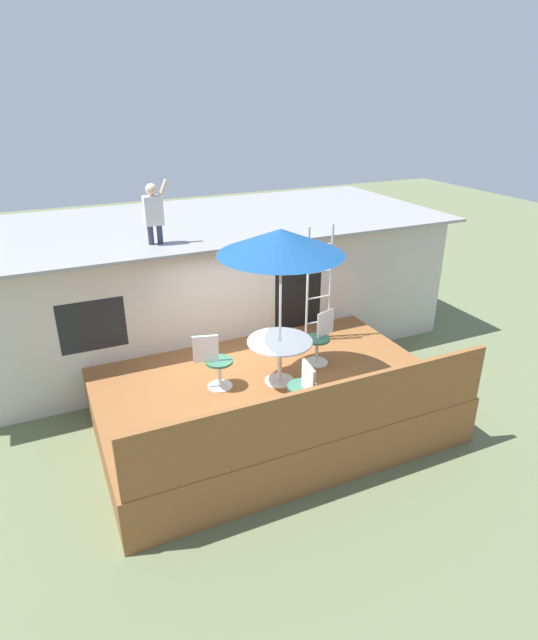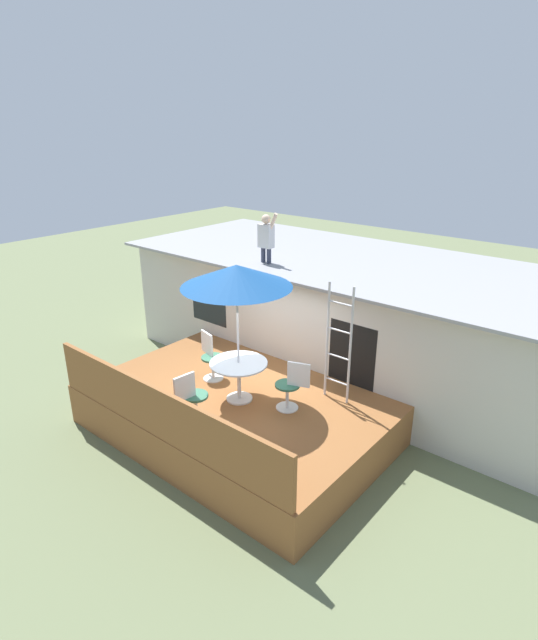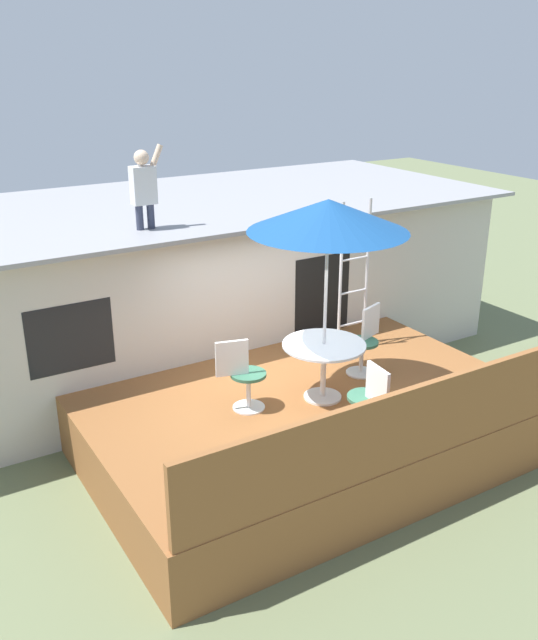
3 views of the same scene
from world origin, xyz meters
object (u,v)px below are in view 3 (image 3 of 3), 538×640
Objects in this scene: patio_umbrella at (328,216)px; patio_chair_near at (370,400)px; person_figure at (144,184)px; patio_chair_right at (365,341)px; patio_table at (324,356)px; step_ladder at (354,275)px; patio_chair_left at (243,375)px.

patio_chair_near is at bearing -95.83° from patio_umbrella.
patio_chair_right is at bearing -41.73° from person_figure.
patio_chair_right is at bearing 19.94° from patio_table.
person_figure is 3.62m from patio_chair_right.
patio_chair_right is at bearing 19.94° from patio_umbrella.
patio_chair_right is at bearing -116.77° from step_ladder.
patio_umbrella is at bearing -60.74° from person_figure.
step_ladder is (1.34, 1.15, 0.51)m from patio_table.
patio_chair_left is 1.00× the size of patio_chair_right.
patio_chair_left is at bearing 40.33° from patio_chair_near.
step_ladder is 1.98× the size of person_figure.
patio_chair_left is (0.30, -2.07, -2.03)m from person_figure.
step_ladder reaches higher than patio_chair_near.
patio_chair_left is at bearing -159.46° from step_ladder.
patio_umbrella is 2.76× the size of patio_chair_left.
patio_table is at bearing 0.00° from patio_chair_left.
patio_table is 1.13× the size of patio_chair_near.
patio_chair_left is 1.94m from patio_chair_right.
patio_umbrella reaches higher than patio_chair_left.
person_figure reaches higher than patio_chair_left.
step_ladder reaches higher than patio_chair_right.
patio_umbrella is 2.16m from patio_chair_near.
patio_chair_near is (0.90, -1.31, 0.00)m from patio_chair_left.
person_figure is 1.21× the size of patio_chair_right.
patio_umbrella is 2.16m from patio_chair_left.
patio_chair_near is (-1.45, -2.19, -0.64)m from step_ladder.
patio_table is 1.05m from patio_chair_left.
step_ladder reaches higher than patio_table.
patio_chair_left is at bearing 164.95° from patio_table.
person_figure is 1.21× the size of patio_chair_left.
person_figure is (-2.65, 1.19, 1.38)m from step_ladder.
step_ladder is 1.12m from patio_chair_right.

